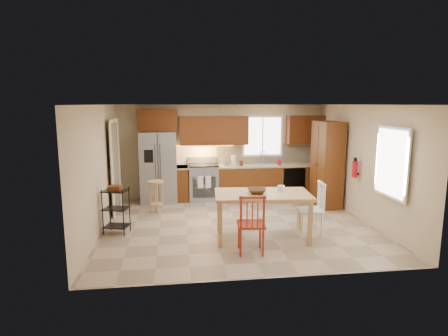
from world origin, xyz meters
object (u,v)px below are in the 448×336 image
chair_white (310,209)px  table_jar (281,190)px  pantry (327,164)px  range_stove (203,183)px  refrigerator (159,167)px  table_bowl (257,193)px  fire_extinguisher (355,169)px  bar_stool (156,197)px  soap_bottle (279,162)px  chair_red (251,223)px  utility_cart (116,211)px  dining_table (262,216)px

chair_white → table_jar: 0.69m
pantry → table_jar: 2.59m
range_stove → pantry: (2.98, -0.99, 0.59)m
range_stove → refrigerator: bearing=-177.0°
table_bowl → fire_extinguisher: bearing=22.5°
bar_stool → pantry: bearing=-19.8°
fire_extinguisher → pantry: bearing=100.8°
table_jar → bar_stool: size_ratio=0.22×
soap_bottle → table_jar: soap_bottle is taller
chair_red → utility_cart: size_ratio=1.14×
soap_bottle → range_stove: bearing=177.6°
soap_bottle → chair_white: bearing=-93.9°
dining_table → soap_bottle: bearing=73.9°
pantry → chair_white: bearing=-119.9°
soap_bottle → dining_table: 3.22m
soap_bottle → fire_extinguisher: fire_extinguisher is taller
refrigerator → soap_bottle: size_ratio=9.53×
dining_table → chair_red: chair_red is taller
chair_red → fire_extinguisher: bearing=37.1°
table_jar → chair_white: bearing=-6.1°
refrigerator → fire_extinguisher: bearing=-24.5°
soap_bottle → pantry: pantry is taller
dining_table → table_jar: size_ratio=10.35×
fire_extinguisher → bar_stool: size_ratio=0.47×
chair_red → table_bowl: 0.78m
pantry → fire_extinguisher: size_ratio=5.83×
refrigerator → chair_white: size_ratio=1.75×
utility_cart → refrigerator: bearing=88.1°
chair_red → table_bowl: bearing=75.0°
soap_bottle → fire_extinguisher: (1.15, -1.95, 0.10)m
pantry → fire_extinguisher: 1.07m
chair_white → bar_stool: chair_white is taller
fire_extinguisher → table_bowl: (-2.41, -1.00, -0.23)m
fire_extinguisher → range_stove: bearing=147.4°
chair_red → dining_table: bearing=66.9°
chair_red → bar_stool: size_ratio=1.36×
chair_red → table_jar: chair_red is taller
refrigerator → fire_extinguisher: size_ratio=5.06×
range_stove → soap_bottle: 2.10m
chair_red → table_jar: bearing=51.1°
dining_table → table_bowl: bearing=-174.8°
pantry → bar_stool: 4.21m
chair_red → bar_stool: 3.09m
table_jar → utility_cart: (-3.15, 0.51, -0.45)m
soap_bottle → utility_cart: soap_bottle is taller
chair_white → refrigerator: bearing=50.7°
chair_red → bar_stool: bearing=128.7°
table_jar → bar_stool: (-2.44, 1.82, -0.52)m
range_stove → table_bowl: bearing=-75.8°
soap_bottle → dining_table: bearing=-111.3°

